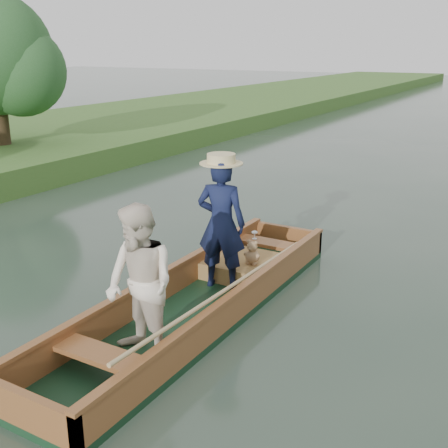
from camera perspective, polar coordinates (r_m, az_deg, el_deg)
The scene contains 2 objects.
ground at distance 6.61m, azimuth -2.66°, elevation -9.25°, with size 120.00×120.00×0.00m, color #283D30.
punt at distance 6.28m, azimuth -3.28°, elevation -5.29°, with size 1.12×5.00×1.75m.
Camera 1 is at (3.24, -4.93, 2.99)m, focal length 45.00 mm.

